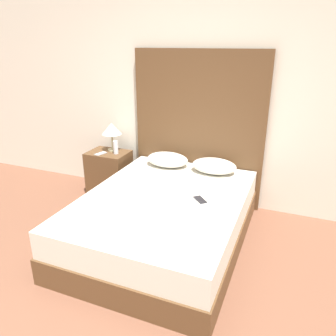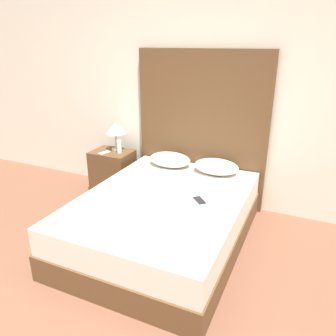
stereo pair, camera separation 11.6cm
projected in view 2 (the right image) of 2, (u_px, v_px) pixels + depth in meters
The scene contains 10 objects.
wall_back at pixel (196, 88), 3.71m from camera, with size 10.00×0.06×2.70m.
bed at pixel (164, 219), 3.16m from camera, with size 1.47×1.96×0.49m.
headboard at pixel (201, 130), 3.78m from camera, with size 1.54×0.05×1.78m.
pillow_left at pixel (170, 160), 3.80m from camera, with size 0.49×0.34×0.15m.
pillow_right at pixel (216, 167), 3.58m from camera, with size 0.49×0.34×0.15m.
phone_on_bed at pixel (199, 200), 2.98m from camera, with size 0.15×0.16×0.01m.
nightstand at pixel (113, 172), 4.19m from camera, with size 0.50×0.38×0.56m.
table_lamp at pixel (115, 129), 4.04m from camera, with size 0.24×0.24×0.35m.
phone_on_nightstand at pixel (104, 153), 4.02m from camera, with size 0.11×0.16×0.01m.
toiletry_bottle at pixel (119, 147), 4.00m from camera, with size 0.06×0.06×0.16m.
Camera 2 is at (1.28, -0.99, 1.84)m, focal length 35.00 mm.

